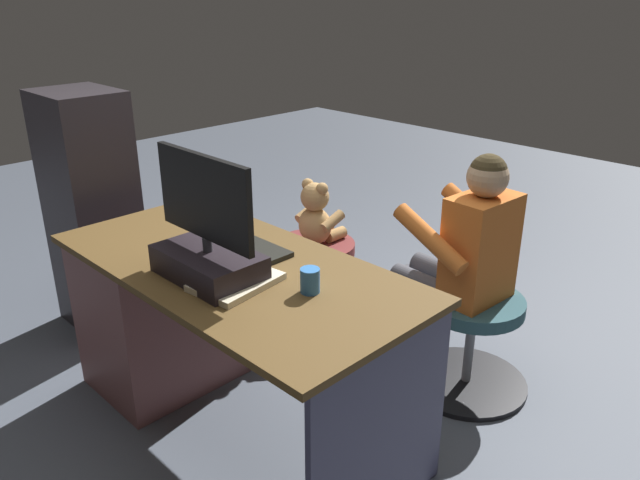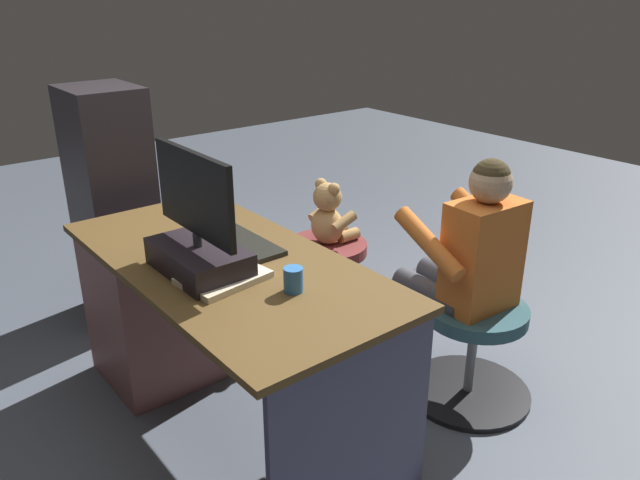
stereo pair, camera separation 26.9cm
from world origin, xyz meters
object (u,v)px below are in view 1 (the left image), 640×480
object	(u,v)px
desk	(181,307)
monitor	(208,245)
cup	(310,281)
computer_mouse	(203,225)
teddy_bear	(317,215)
keyboard	(247,245)
office_chair_teddy	(315,275)
visitor_chair	(471,336)
person	(460,253)
tv_remote	(195,250)

from	to	relation	value
desk	monitor	xyz separation A→B (m)	(-0.45, 0.13, 0.48)
cup	desk	bearing A→B (deg)	3.19
computer_mouse	teddy_bear	distance (m)	0.76
keyboard	cup	bearing A→B (deg)	168.32
desk	computer_mouse	bearing A→B (deg)	-101.88
desk	cup	bearing A→B (deg)	-176.81
teddy_bear	office_chair_teddy	bearing A→B (deg)	90.00
visitor_chair	person	bearing A→B (deg)	3.54
desk	keyboard	bearing A→B (deg)	-156.38
person	desk	bearing A→B (deg)	47.04
monitor	visitor_chair	size ratio (longest dim) A/B	0.91
monitor	teddy_bear	distance (m)	1.14
visitor_chair	person	size ratio (longest dim) A/B	0.50
visitor_chair	desk	bearing A→B (deg)	44.28
computer_mouse	teddy_bear	bearing A→B (deg)	-87.01
tv_remote	teddy_bear	bearing A→B (deg)	-63.90
office_chair_teddy	visitor_chair	bearing A→B (deg)	-176.46
computer_mouse	monitor	bearing A→B (deg)	147.55
monitor	teddy_bear	bearing A→B (deg)	-65.60
monitor	computer_mouse	distance (m)	0.51
monitor	desk	bearing A→B (deg)	-16.56
office_chair_teddy	person	world-z (taller)	person
person	tv_remote	bearing A→B (deg)	56.15
office_chair_teddy	visitor_chair	distance (m)	0.96
monitor	office_chair_teddy	xyz separation A→B (m)	(0.46, -1.00, -0.62)
tv_remote	monitor	bearing A→B (deg)	170.32
keyboard	tv_remote	size ratio (longest dim) A/B	2.80
desk	keyboard	world-z (taller)	keyboard
monitor	tv_remote	distance (m)	0.28
tv_remote	person	distance (m)	1.16
monitor	computer_mouse	bearing A→B (deg)	-32.45
computer_mouse	visitor_chair	bearing A→B (deg)	-139.32
cup	teddy_bear	xyz separation A→B (m)	(0.81, -0.83, -0.19)
keyboard	office_chair_teddy	bearing A→B (deg)	-65.09
monitor	visitor_chair	world-z (taller)	monitor
cup	teddy_bear	bearing A→B (deg)	-45.86
cup	tv_remote	bearing A→B (deg)	8.08
desk	teddy_bear	bearing A→B (deg)	-89.30
desk	office_chair_teddy	xyz separation A→B (m)	(0.01, -0.87, -0.14)
teddy_bear	monitor	bearing A→B (deg)	114.40
monitor	computer_mouse	xyz separation A→B (m)	(0.42, -0.27, -0.11)
office_chair_teddy	teddy_bear	distance (m)	0.35
keyboard	visitor_chair	distance (m)	1.12
cup	visitor_chair	xyz separation A→B (m)	(-0.15, -0.88, -0.54)
office_chair_teddy	cup	bearing A→B (deg)	134.57
office_chair_teddy	teddy_bear	xyz separation A→B (m)	(0.00, -0.01, 0.35)
desk	keyboard	xyz separation A→B (m)	(-0.33, -0.14, 0.36)
monitor	cup	world-z (taller)	monitor
desk	monitor	world-z (taller)	monitor
office_chair_teddy	person	size ratio (longest dim) A/B	0.47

